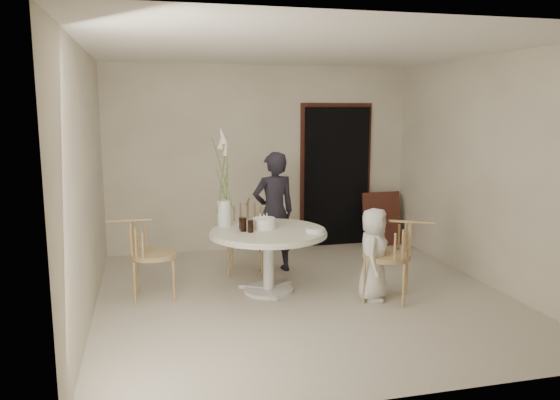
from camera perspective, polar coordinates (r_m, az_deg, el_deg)
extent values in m
plane|color=beige|center=(6.22, 2.51, -10.03)|extent=(4.50, 4.50, 0.00)
plane|color=white|center=(5.89, 2.71, 15.54)|extent=(4.50, 4.50, 0.00)
plane|color=beige|center=(8.08, -1.93, 4.36)|extent=(4.50, 0.00, 4.50)
plane|color=beige|center=(3.83, 12.19, -1.78)|extent=(4.50, 0.00, 4.50)
plane|color=beige|center=(5.70, -19.66, 1.58)|extent=(0.00, 4.50, 4.50)
plane|color=beige|center=(6.89, 20.89, 2.81)|extent=(0.00, 4.50, 4.50)
cube|color=black|center=(8.36, 5.90, 2.43)|extent=(1.00, 0.10, 2.10)
cube|color=#4F291B|center=(8.39, 5.82, 2.87)|extent=(1.12, 0.03, 2.22)
cylinder|color=silver|center=(6.36, -1.20, -9.39)|extent=(0.56, 0.56, 0.04)
cylinder|color=silver|center=(6.26, -1.21, -6.57)|extent=(0.12, 0.12, 0.65)
cylinder|color=silver|center=(6.18, -1.22, -3.54)|extent=(1.33, 1.33, 0.03)
cylinder|color=beige|center=(6.17, -1.22, -3.32)|extent=(1.30, 1.30, 0.04)
cube|color=#4F291B|center=(8.50, 10.61, -1.95)|extent=(0.63, 0.23, 0.82)
cylinder|color=tan|center=(6.85, -5.40, -6.17)|extent=(0.03, 0.03, 0.47)
cylinder|color=tan|center=(6.81, -1.91, -6.21)|extent=(0.03, 0.03, 0.47)
cylinder|color=tan|center=(7.24, -5.03, -5.28)|extent=(0.03, 0.03, 0.47)
cylinder|color=tan|center=(7.21, -1.73, -5.31)|extent=(0.03, 0.03, 0.47)
cylinder|color=tan|center=(6.96, -3.54, -3.71)|extent=(0.52, 0.52, 0.05)
cylinder|color=tan|center=(6.40, 9.33, -7.38)|extent=(0.03, 0.03, 0.47)
cylinder|color=tan|center=(6.00, 8.79, -8.51)|extent=(0.03, 0.03, 0.47)
cylinder|color=tan|center=(6.36, 13.08, -7.61)|extent=(0.03, 0.03, 0.47)
cylinder|color=tan|center=(5.96, 12.80, -8.77)|extent=(0.03, 0.03, 0.47)
cylinder|color=tan|center=(6.11, 11.08, -5.77)|extent=(0.52, 0.52, 0.05)
cylinder|color=tan|center=(6.10, -11.04, -8.31)|extent=(0.03, 0.03, 0.46)
cylinder|color=tan|center=(6.49, -11.01, -7.20)|extent=(0.03, 0.03, 0.46)
cylinder|color=tan|center=(6.12, -14.95, -8.40)|extent=(0.03, 0.03, 0.46)
cylinder|color=tan|center=(6.51, -14.67, -7.29)|extent=(0.03, 0.03, 0.46)
cylinder|color=tan|center=(6.23, -13.00, -5.57)|extent=(0.52, 0.52, 0.05)
imported|color=black|center=(6.95, -0.64, -1.30)|extent=(0.62, 0.46, 1.55)
imported|color=white|center=(6.07, 9.74, -5.60)|extent=(0.53, 0.60, 1.02)
cylinder|color=white|center=(6.23, -1.69, -2.44)|extent=(0.26, 0.26, 0.12)
cylinder|color=beige|center=(6.21, -1.69, -1.66)|extent=(0.01, 0.01, 0.05)
cylinder|color=beige|center=(6.25, -1.38, -1.59)|extent=(0.01, 0.01, 0.05)
cylinder|color=beige|center=(6.22, -2.10, -1.64)|extent=(0.01, 0.01, 0.05)
cylinder|color=black|center=(6.09, -3.85, -2.57)|extent=(0.07, 0.07, 0.15)
cylinder|color=black|center=(6.04, -3.08, -2.75)|extent=(0.09, 0.09, 0.14)
cylinder|color=black|center=(6.13, -3.86, -2.55)|extent=(0.08, 0.08, 0.14)
cylinder|color=black|center=(6.22, -4.02, -2.41)|extent=(0.07, 0.07, 0.13)
cylinder|color=white|center=(6.05, 3.67, -3.15)|extent=(0.21, 0.21, 0.05)
cylinder|color=silver|center=(6.36, -5.82, -1.37)|extent=(0.16, 0.16, 0.31)
cylinder|color=#537331|center=(6.31, -5.58, 2.07)|extent=(0.01, 0.01, 0.77)
cone|color=silver|center=(6.27, -5.64, 5.56)|extent=(0.08, 0.08, 0.20)
cylinder|color=#537331|center=(6.32, -6.08, 2.38)|extent=(0.01, 0.01, 0.83)
cone|color=silver|center=(6.28, -6.15, 6.16)|extent=(0.08, 0.08, 0.20)
cylinder|color=#537331|center=(6.26, -5.97, 2.62)|extent=(0.01, 0.01, 0.90)
cone|color=silver|center=(6.22, -6.05, 6.74)|extent=(0.08, 0.08, 0.20)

